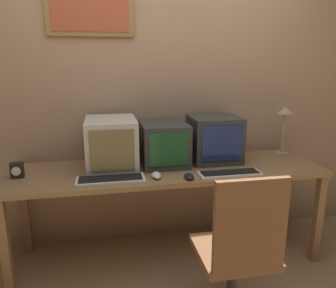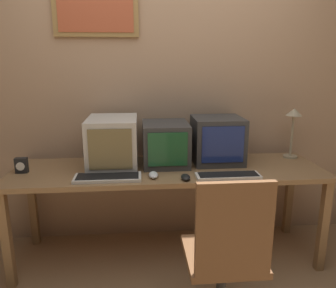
{
  "view_description": "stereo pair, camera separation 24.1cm",
  "coord_description": "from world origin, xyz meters",
  "px_view_note": "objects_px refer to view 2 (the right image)",
  "views": [
    {
      "loc": [
        -0.44,
        -1.46,
        1.52
      ],
      "look_at": [
        0.0,
        0.84,
        0.93
      ],
      "focal_mm": 35.0,
      "sensor_mm": 36.0,
      "label": 1
    },
    {
      "loc": [
        -0.2,
        -1.5,
        1.52
      ],
      "look_at": [
        0.0,
        0.84,
        0.93
      ],
      "focal_mm": 35.0,
      "sensor_mm": 36.0,
      "label": 2
    }
  ],
  "objects_px": {
    "keyboard_side": "(228,176)",
    "desk_clock": "(21,165)",
    "keyboard_main": "(108,177)",
    "office_chair": "(225,267)",
    "monitor_center": "(165,144)",
    "mouse_near_keyboard": "(153,175)",
    "mouse_far_corner": "(186,177)",
    "desk_lamp": "(293,122)",
    "monitor_left": "(113,142)",
    "monitor_right": "(217,140)"
  },
  "relations": [
    {
      "from": "mouse_far_corner",
      "to": "desk_clock",
      "type": "distance_m",
      "value": 1.18
    },
    {
      "from": "keyboard_side",
      "to": "desk_lamp",
      "type": "relative_size",
      "value": 1.08
    },
    {
      "from": "mouse_near_keyboard",
      "to": "monitor_right",
      "type": "bearing_deg",
      "value": 32.05
    },
    {
      "from": "mouse_near_keyboard",
      "to": "desk_lamp",
      "type": "height_order",
      "value": "desk_lamp"
    },
    {
      "from": "mouse_near_keyboard",
      "to": "keyboard_main",
      "type": "bearing_deg",
      "value": -178.95
    },
    {
      "from": "keyboard_main",
      "to": "desk_lamp",
      "type": "distance_m",
      "value": 1.55
    },
    {
      "from": "monitor_left",
      "to": "mouse_near_keyboard",
      "type": "xyz_separation_m",
      "value": [
        0.29,
        -0.28,
        -0.17
      ]
    },
    {
      "from": "office_chair",
      "to": "desk_lamp",
      "type": "bearing_deg",
      "value": 50.89
    },
    {
      "from": "keyboard_side",
      "to": "keyboard_main",
      "type": "bearing_deg",
      "value": 177.3
    },
    {
      "from": "desk_clock",
      "to": "desk_lamp",
      "type": "xyz_separation_m",
      "value": [
        2.1,
        0.21,
        0.25
      ]
    },
    {
      "from": "monitor_left",
      "to": "keyboard_main",
      "type": "bearing_deg",
      "value": -93.9
    },
    {
      "from": "monitor_left",
      "to": "keyboard_side",
      "type": "xyz_separation_m",
      "value": [
        0.81,
        -0.33,
        -0.17
      ]
    },
    {
      "from": "monitor_right",
      "to": "monitor_center",
      "type": "bearing_deg",
      "value": -178.06
    },
    {
      "from": "monitor_right",
      "to": "keyboard_side",
      "type": "relative_size",
      "value": 0.86
    },
    {
      "from": "monitor_center",
      "to": "mouse_far_corner",
      "type": "height_order",
      "value": "monitor_center"
    },
    {
      "from": "monitor_center",
      "to": "mouse_near_keyboard",
      "type": "distance_m",
      "value": 0.36
    },
    {
      "from": "keyboard_side",
      "to": "mouse_near_keyboard",
      "type": "bearing_deg",
      "value": 175.04
    },
    {
      "from": "mouse_near_keyboard",
      "to": "desk_clock",
      "type": "relative_size",
      "value": 1.08
    },
    {
      "from": "monitor_left",
      "to": "desk_lamp",
      "type": "bearing_deg",
      "value": 4.41
    },
    {
      "from": "mouse_near_keyboard",
      "to": "desk_clock",
      "type": "distance_m",
      "value": 0.96
    },
    {
      "from": "mouse_far_corner",
      "to": "desk_lamp",
      "type": "bearing_deg",
      "value": 25.66
    },
    {
      "from": "desk_clock",
      "to": "office_chair",
      "type": "height_order",
      "value": "office_chair"
    },
    {
      "from": "desk_lamp",
      "to": "monitor_right",
      "type": "bearing_deg",
      "value": -173.98
    },
    {
      "from": "desk_lamp",
      "to": "office_chair",
      "type": "distance_m",
      "value": 1.41
    },
    {
      "from": "monitor_center",
      "to": "keyboard_side",
      "type": "height_order",
      "value": "monitor_center"
    },
    {
      "from": "keyboard_main",
      "to": "desk_clock",
      "type": "relative_size",
      "value": 4.13
    },
    {
      "from": "keyboard_main",
      "to": "mouse_far_corner",
      "type": "bearing_deg",
      "value": -6.1
    },
    {
      "from": "keyboard_main",
      "to": "desk_clock",
      "type": "height_order",
      "value": "desk_clock"
    },
    {
      "from": "monitor_left",
      "to": "monitor_center",
      "type": "height_order",
      "value": "monitor_left"
    },
    {
      "from": "monitor_right",
      "to": "desk_lamp",
      "type": "distance_m",
      "value": 0.66
    },
    {
      "from": "mouse_far_corner",
      "to": "desk_clock",
      "type": "bearing_deg",
      "value": 167.98
    },
    {
      "from": "keyboard_main",
      "to": "office_chair",
      "type": "height_order",
      "value": "office_chair"
    },
    {
      "from": "monitor_center",
      "to": "mouse_far_corner",
      "type": "relative_size",
      "value": 3.96
    },
    {
      "from": "keyboard_side",
      "to": "desk_clock",
      "type": "xyz_separation_m",
      "value": [
        -1.46,
        0.23,
        0.04
      ]
    },
    {
      "from": "monitor_right",
      "to": "desk_lamp",
      "type": "xyz_separation_m",
      "value": [
        0.64,
        0.07,
        0.12
      ]
    },
    {
      "from": "monitor_center",
      "to": "office_chair",
      "type": "distance_m",
      "value": 1.05
    },
    {
      "from": "monitor_center",
      "to": "desk_clock",
      "type": "relative_size",
      "value": 3.76
    },
    {
      "from": "monitor_center",
      "to": "keyboard_main",
      "type": "distance_m",
      "value": 0.55
    },
    {
      "from": "monitor_left",
      "to": "desk_lamp",
      "type": "relative_size",
      "value": 1.14
    },
    {
      "from": "keyboard_main",
      "to": "office_chair",
      "type": "distance_m",
      "value": 0.95
    },
    {
      "from": "mouse_near_keyboard",
      "to": "mouse_far_corner",
      "type": "distance_m",
      "value": 0.22
    },
    {
      "from": "keyboard_main",
      "to": "office_chair",
      "type": "xyz_separation_m",
      "value": [
        0.68,
        -0.58,
        -0.34
      ]
    },
    {
      "from": "monitor_right",
      "to": "keyboard_main",
      "type": "xyz_separation_m",
      "value": [
        -0.83,
        -0.33,
        -0.17
      ]
    },
    {
      "from": "desk_clock",
      "to": "office_chair",
      "type": "bearing_deg",
      "value": -30.44
    },
    {
      "from": "keyboard_side",
      "to": "desk_lamp",
      "type": "xyz_separation_m",
      "value": [
        0.65,
        0.44,
        0.29
      ]
    },
    {
      "from": "monitor_center",
      "to": "desk_lamp",
      "type": "bearing_deg",
      "value": 4.44
    },
    {
      "from": "monitor_center",
      "to": "mouse_near_keyboard",
      "type": "height_order",
      "value": "monitor_center"
    },
    {
      "from": "mouse_near_keyboard",
      "to": "office_chair",
      "type": "distance_m",
      "value": 0.77
    },
    {
      "from": "keyboard_side",
      "to": "office_chair",
      "type": "bearing_deg",
      "value": -105.23
    },
    {
      "from": "desk_clock",
      "to": "mouse_far_corner",
      "type": "bearing_deg",
      "value": -12.02
    }
  ]
}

